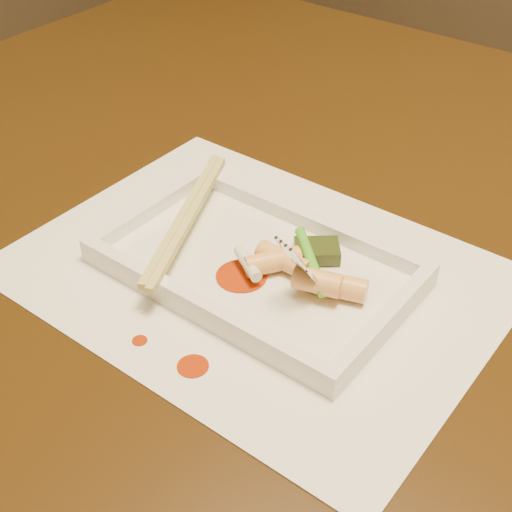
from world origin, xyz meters
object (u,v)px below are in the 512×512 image
Objects in this scene: plate_base at (256,269)px; chopstick_a at (183,215)px; fork at (344,213)px; table at (412,306)px; placemat at (256,273)px.

chopstick_a is at bearing 180.00° from plate_base.
fork reaches higher than chopstick_a.
placemat is at bearing -118.38° from table.
placemat is (-0.08, -0.15, 0.10)m from table.
table is 0.23m from fork.
chopstick_a is (-0.08, 0.00, 0.03)m from placemat.
placemat is at bearing 0.00° from plate_base.
plate_base is (-0.08, -0.15, 0.11)m from table.
table is at bearing 42.97° from chopstick_a.
fork is (0.15, 0.02, 0.06)m from chopstick_a.
placemat is 1.54× the size of plate_base.
table is 0.20m from plate_base.
fork is (0.07, 0.02, 0.08)m from plate_base.
fork is (0.07, 0.02, 0.08)m from placemat.
table is 0.26m from chopstick_a.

